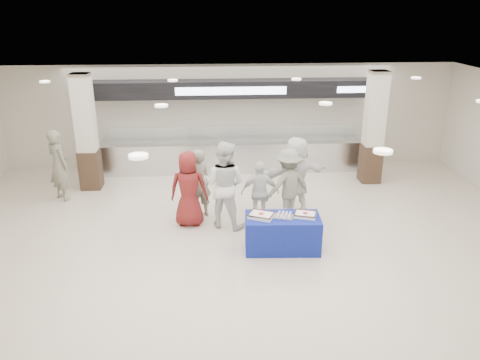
{
  "coord_description": "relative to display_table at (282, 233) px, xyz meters",
  "views": [
    {
      "loc": [
        -0.64,
        -8.42,
        4.87
      ],
      "look_at": [
        0.03,
        1.6,
        1.1
      ],
      "focal_mm": 35.0,
      "sensor_mm": 36.0,
      "label": 1
    }
  ],
  "objects": [
    {
      "name": "ground",
      "position": [
        -0.83,
        -0.3,
        -0.38
      ],
      "size": [
        14.0,
        14.0,
        0.0
      ],
      "primitive_type": "plane",
      "color": "beige",
      "rests_on": "ground"
    },
    {
      "name": "soldier_bg",
      "position": [
        -5.43,
        3.12,
        0.58
      ],
      "size": [
        0.82,
        0.81,
        1.9
      ],
      "primitive_type": "imported",
      "rotation": [
        0.0,
        0.0,
        2.39
      ],
      "color": "slate",
      "rests_on": "ground"
    },
    {
      "name": "column_right",
      "position": [
        3.17,
        3.9,
        1.15
      ],
      "size": [
        0.55,
        0.55,
        3.2
      ],
      "color": "#332217",
      "rests_on": "ground"
    },
    {
      "name": "column_left",
      "position": [
        -4.83,
        3.9,
        1.15
      ],
      "size": [
        0.55,
        0.55,
        3.2
      ],
      "color": "#332217",
      "rests_on": "ground"
    },
    {
      "name": "display_table",
      "position": [
        0.0,
        0.0,
        0.0
      ],
      "size": [
        1.59,
        0.86,
        0.75
      ],
      "primitive_type": "cube",
      "rotation": [
        0.0,
        0.0,
        -0.05
      ],
      "color": "#162797",
      "rests_on": "ground"
    },
    {
      "name": "sheet_cake_left",
      "position": [
        -0.45,
        0.01,
        0.43
      ],
      "size": [
        0.6,
        0.55,
        0.1
      ],
      "color": "white",
      "rests_on": "display_table"
    },
    {
      "name": "sheet_cake_right",
      "position": [
        0.46,
        -0.01,
        0.42
      ],
      "size": [
        0.52,
        0.45,
        0.09
      ],
      "color": "white",
      "rests_on": "display_table"
    },
    {
      "name": "chef_tall",
      "position": [
        -1.17,
        1.23,
        0.65
      ],
      "size": [
        1.23,
        1.12,
        2.05
      ],
      "primitive_type": "imported",
      "rotation": [
        0.0,
        0.0,
        2.71
      ],
      "color": "white",
      "rests_on": "ground"
    },
    {
      "name": "civilian_white",
      "position": [
        0.58,
        1.81,
        0.61
      ],
      "size": [
        1.91,
        1.08,
        1.96
      ],
      "primitive_type": "imported",
      "rotation": [
        0.0,
        0.0,
        3.43
      ],
      "color": "white",
      "rests_on": "ground"
    },
    {
      "name": "chef_short",
      "position": [
        -0.33,
        1.35,
        0.38
      ],
      "size": [
        0.91,
        0.42,
        1.52
      ],
      "primitive_type": "imported",
      "rotation": [
        0.0,
        0.0,
        3.09
      ],
      "color": "white",
      "rests_on": "ground"
    },
    {
      "name": "soldier_b",
      "position": [
        0.35,
        1.48,
        0.51
      ],
      "size": [
        1.31,
        1.06,
        1.76
      ],
      "primitive_type": "imported",
      "rotation": [
        0.0,
        0.0,
        3.56
      ],
      "color": "slate",
      "rests_on": "ground"
    },
    {
      "name": "civilian_maroon",
      "position": [
        -1.99,
        1.34,
        0.52
      ],
      "size": [
        0.92,
        0.64,
        1.79
      ],
      "primitive_type": "imported",
      "rotation": [
        0.0,
        0.0,
        3.06
      ],
      "color": "maroon",
      "rests_on": "ground"
    },
    {
      "name": "soldier_a",
      "position": [
        -1.78,
        1.79,
        0.48
      ],
      "size": [
        0.72,
        0.59,
        1.7
      ],
      "primitive_type": "imported",
      "rotation": [
        0.0,
        0.0,
        3.47
      ],
      "color": "slate",
      "rests_on": "ground"
    },
    {
      "name": "serving_line",
      "position": [
        -0.83,
        5.09,
        0.78
      ],
      "size": [
        8.7,
        0.85,
        2.8
      ],
      "color": "silver",
      "rests_on": "ground"
    },
    {
      "name": "cupcake_tray",
      "position": [
        0.02,
        -0.01,
        0.41
      ],
      "size": [
        0.45,
        0.39,
        0.06
      ],
      "color": "#B8B9BE",
      "rests_on": "display_table"
    }
  ]
}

